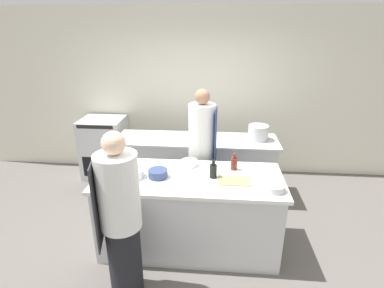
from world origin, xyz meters
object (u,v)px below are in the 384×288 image
(bowl_mixing_large, at_px, (134,173))
(cup, at_px, (118,162))
(bowl_prep_small, at_px, (189,163))
(bowl_ceramic_blue, at_px, (158,173))
(chef_at_prep_near, at_px, (121,220))
(chef_at_stove, at_px, (202,154))
(bowl_wooden_salad, at_px, (275,188))
(bottle_wine, at_px, (213,171))
(bottle_olive_oil, at_px, (234,163))
(bottle_vinegar, at_px, (103,177))
(stockpot, at_px, (258,133))
(oven_range, at_px, (105,147))

(bowl_mixing_large, height_order, cup, cup)
(bowl_prep_small, relative_size, bowl_ceramic_blue, 0.96)
(chef_at_prep_near, xyz_separation_m, chef_at_stove, (0.65, 1.45, 0.05))
(bowl_prep_small, xyz_separation_m, bowl_wooden_salad, (0.91, -0.52, 0.00))
(bowl_ceramic_blue, height_order, bowl_wooden_salad, bowl_ceramic_blue)
(bottle_wine, height_order, bowl_ceramic_blue, bottle_wine)
(bowl_wooden_salad, distance_m, cup, 1.81)
(chef_at_prep_near, distance_m, bottle_olive_oil, 1.43)
(chef_at_prep_near, relative_size, cup, 16.00)
(chef_at_prep_near, height_order, bowl_prep_small, chef_at_prep_near)
(chef_at_stove, relative_size, bowl_prep_small, 8.57)
(bowl_mixing_large, relative_size, bowl_prep_small, 1.10)
(chef_at_prep_near, height_order, bottle_wine, chef_at_prep_near)
(chef_at_stove, xyz_separation_m, cup, (-0.97, -0.50, 0.09))
(chef_at_prep_near, distance_m, cup, 1.00)
(bottle_vinegar, xyz_separation_m, bowl_wooden_salad, (1.77, 0.01, -0.05))
(bowl_ceramic_blue, bearing_deg, stockpot, 46.44)
(bowl_mixing_large, height_order, bowl_prep_small, bowl_mixing_large)
(bottle_wine, relative_size, bowl_mixing_large, 0.93)
(oven_range, relative_size, chef_at_prep_near, 0.61)
(bottle_vinegar, distance_m, bowl_ceramic_blue, 0.58)
(bottle_vinegar, distance_m, bowl_prep_small, 1.00)
(oven_range, height_order, bowl_wooden_salad, oven_range)
(bowl_ceramic_blue, height_order, cup, cup)
(bowl_prep_small, bearing_deg, bottle_olive_oil, -6.61)
(oven_range, bearing_deg, stockpot, -10.99)
(bottle_olive_oil, distance_m, bowl_ceramic_blue, 0.88)
(chef_at_stove, bearing_deg, bottle_vinegar, -43.19)
(bowl_prep_small, bearing_deg, chef_at_prep_near, -117.13)
(bowl_prep_small, height_order, cup, cup)
(bowl_mixing_large, relative_size, bowl_wooden_salad, 1.09)
(bowl_ceramic_blue, distance_m, cup, 0.59)
(bottle_vinegar, distance_m, bowl_mixing_large, 0.33)
(bowl_mixing_large, xyz_separation_m, cup, (-0.27, 0.26, 0.01))
(bowl_prep_small, height_order, bowl_ceramic_blue, bowl_ceramic_blue)
(bowl_ceramic_blue, bearing_deg, bowl_mixing_large, -176.35)
(bowl_prep_small, bearing_deg, bowl_wooden_salad, -29.67)
(chef_at_stove, height_order, bottle_vinegar, chef_at_stove)
(bottle_olive_oil, height_order, bowl_wooden_salad, bottle_olive_oil)
(chef_at_prep_near, height_order, cup, chef_at_prep_near)
(bowl_mixing_large, relative_size, bowl_ceramic_blue, 1.05)
(bottle_vinegar, relative_size, cup, 2.05)
(chef_at_stove, height_order, bottle_olive_oil, chef_at_stove)
(oven_range, xyz_separation_m, bottle_olive_oil, (2.14, -1.53, 0.48))
(chef_at_prep_near, distance_m, bottle_wine, 1.11)
(chef_at_stove, distance_m, bottle_olive_oil, 0.64)
(chef_at_prep_near, relative_size, bowl_mixing_large, 7.48)
(oven_range, xyz_separation_m, bowl_wooden_salad, (2.53, -1.99, 0.44))
(bottle_olive_oil, bearing_deg, chef_at_stove, 129.33)
(oven_range, xyz_separation_m, cup, (0.77, -1.55, 0.46))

